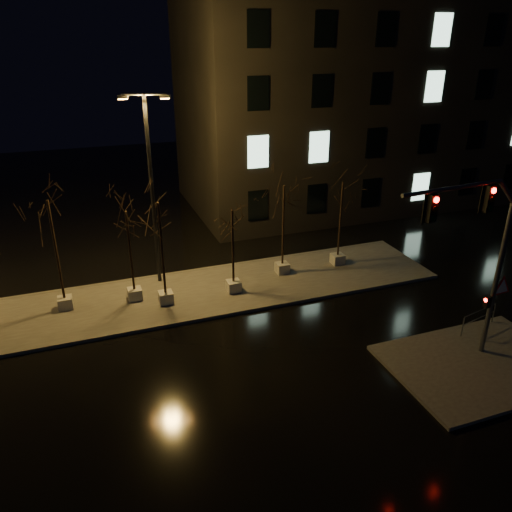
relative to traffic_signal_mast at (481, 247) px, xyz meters
name	(u,v)px	position (x,y,z in m)	size (l,w,h in m)	color
ground	(267,355)	(-6.98, 2.96, -4.88)	(90.00, 90.00, 0.00)	black
median	(225,288)	(-6.98, 8.96, -4.80)	(22.00, 5.00, 0.15)	#4B4943
sidewalk_corner	(479,364)	(0.52, -0.54, -4.80)	(7.00, 5.00, 0.15)	#4B4943
building	(357,99)	(7.02, 20.96, 2.62)	(25.00, 12.00, 15.00)	black
tree_0	(52,226)	(-14.54, 9.47, -0.64)	(1.80, 1.80, 5.39)	#ABA9A0
tree_1	(128,232)	(-11.38, 9.25, -1.25)	(1.80, 1.80, 4.58)	#ABA9A0
tree_2	(160,226)	(-10.04, 8.39, -0.85)	(1.80, 1.80, 5.11)	#ABA9A0
tree_3	(232,229)	(-6.67, 8.41, -1.43)	(1.80, 1.80, 4.35)	#ABA9A0
tree_4	(284,206)	(-3.59, 9.52, -0.99)	(1.80, 1.80, 4.93)	#ABA9A0
tree_5	(342,201)	(-0.25, 9.55, -1.09)	(1.80, 1.80, 4.79)	#ABA9A0
traffic_signal_mast	(481,247)	(0.00, 0.00, 0.00)	(5.89, 0.56, 7.20)	#56595E
streetlight_main	(151,180)	(-9.92, 10.82, 0.63)	(2.31, 0.75, 9.29)	black
guard_rail_a	(479,317)	(2.18, 1.46, -4.11)	(2.14, 0.51, 0.95)	#56595E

